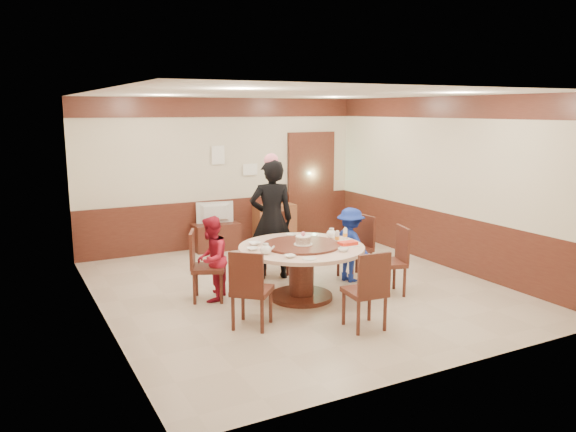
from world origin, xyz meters
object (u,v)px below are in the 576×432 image
banquet_table (301,261)px  television (215,213)px  person_standing (272,220)px  side_cabinet (274,224)px  shrimp_platter (348,244)px  person_blue (350,245)px  tv_stand (216,237)px  thermos (273,195)px  person_red (211,259)px  birthday_cake (303,240)px

banquet_table → television: television is taller
person_standing → side_cabinet: (1.09, 2.12, -0.55)m
banquet_table → shrimp_platter: 0.68m
television → person_blue: bearing=122.7°
tv_stand → television: 0.45m
thermos → banquet_table: bearing=-109.4°
banquet_table → person_red: size_ratio=1.48×
birthday_cake → shrimp_platter: birthday_cake is taller
person_blue → side_cabinet: size_ratio=1.42×
tv_stand → side_cabinet: 1.24m
tv_stand → side_cabinet: bearing=1.4°
birthday_cake → television: 3.21m
shrimp_platter → television: (-0.64, 3.46, -0.08)m
person_standing → shrimp_platter: size_ratio=6.17×
person_standing → person_blue: bearing=160.6°
television → side_cabinet: television is taller
person_red → shrimp_platter: (1.68, -0.82, 0.19)m
banquet_table → person_standing: (0.07, 1.07, 0.39)m
tv_stand → person_standing: bearing=-86.1°
person_standing → birthday_cake: person_standing is taller
person_red → side_cabinet: (2.28, 2.67, -0.21)m
person_standing → birthday_cake: bearing=102.4°
banquet_table → person_red: (-1.12, 0.52, 0.05)m
side_cabinet → television: bearing=-178.6°
birthday_cake → thermos: 3.43m
person_red → tv_stand: (1.04, 2.64, -0.33)m
shrimp_platter → television: 3.52m
person_red → person_blue: 2.18m
person_standing → shrimp_platter: (0.49, -1.37, -0.15)m
thermos → tv_stand: bearing=-178.6°
birthday_cake → thermos: bearing=70.8°
television → banquet_table: bearing=101.9°
side_cabinet → person_standing: bearing=-117.3°
person_standing → tv_stand: 2.20m
person_standing → person_blue: 1.27m
tv_stand → person_red: bearing=-111.5°
person_blue → shrimp_platter: bearing=127.5°
shrimp_platter → tv_stand: (-0.64, 3.46, -0.53)m
thermos → shrimp_platter: bearing=-99.2°
birthday_cake → tv_stand: 3.26m
person_red → birthday_cake: person_red is taller
person_standing → birthday_cake: size_ratio=7.23×
banquet_table → shrimp_platter: size_ratio=5.76×
banquet_table → person_blue: 1.12m
person_standing → thermos: 2.37m
person_blue → birthday_cake: size_ratio=4.44×
television → side_cabinet: size_ratio=0.86×
banquet_table → thermos: 3.41m
thermos → person_standing: bearing=-116.5°
banquet_table → person_blue: bearing=19.4°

